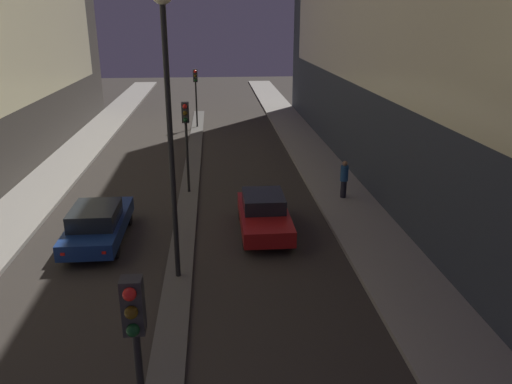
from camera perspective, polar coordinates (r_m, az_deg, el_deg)
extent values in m
cube|color=#56544F|center=(24.96, -7.50, 1.15)|extent=(0.87, 38.76, 0.10)
cube|color=#2D2D2D|center=(7.73, -13.87, -12.50)|extent=(0.32, 0.28, 0.90)
sphere|color=red|center=(7.42, -14.26, -11.26)|extent=(0.20, 0.20, 0.20)
sphere|color=#4C380A|center=(7.58, -14.07, -13.21)|extent=(0.20, 0.20, 0.20)
sphere|color=#0F3D19|center=(7.74, -13.89, -15.09)|extent=(0.20, 0.20, 0.20)
cylinder|color=black|center=(22.97, -7.84, 3.89)|extent=(0.12, 0.12, 3.25)
cube|color=#2D2D2D|center=(22.51, -8.08, 8.99)|extent=(0.32, 0.28, 0.90)
sphere|color=red|center=(22.28, -8.14, 9.66)|extent=(0.20, 0.20, 0.20)
sphere|color=#4C380A|center=(22.33, -8.11, 8.90)|extent=(0.20, 0.20, 0.20)
sphere|color=#0F3D19|center=(22.38, -8.07, 8.15)|extent=(0.20, 0.20, 0.20)
cylinder|color=black|center=(37.18, -6.82, 9.89)|extent=(0.12, 0.12, 3.25)
cube|color=#2D2D2D|center=(36.90, -6.95, 13.07)|extent=(0.32, 0.28, 0.90)
sphere|color=red|center=(36.69, -6.98, 13.51)|extent=(0.20, 0.20, 0.20)
sphere|color=#4C380A|center=(36.72, -6.96, 13.04)|extent=(0.20, 0.20, 0.20)
sphere|color=#0F3D19|center=(36.75, -6.94, 12.58)|extent=(0.20, 0.20, 0.20)
cylinder|color=black|center=(14.63, -9.68, 4.68)|extent=(0.16, 0.16, 8.11)
cube|color=navy|center=(19.12, -17.53, -3.70)|extent=(1.85, 4.62, 0.55)
cube|color=black|center=(18.60, -17.93, -2.51)|extent=(1.58, 2.08, 0.59)
cube|color=red|center=(17.24, -21.23, -6.65)|extent=(0.14, 0.04, 0.10)
cube|color=red|center=(16.91, -16.99, -6.65)|extent=(0.14, 0.04, 0.10)
cylinder|color=black|center=(20.70, -18.86, -2.89)|extent=(0.22, 0.64, 0.64)
cylinder|color=black|center=(20.36, -14.39, -2.80)|extent=(0.22, 0.64, 0.64)
cylinder|color=black|center=(18.17, -20.89, -6.30)|extent=(0.22, 0.64, 0.64)
cylinder|color=black|center=(17.78, -15.81, -6.29)|extent=(0.22, 0.64, 0.64)
cube|color=maroon|center=(18.92, 0.94, -2.95)|extent=(1.80, 4.29, 0.58)
cube|color=black|center=(19.01, 0.85, -1.01)|extent=(1.53, 1.93, 0.54)
cube|color=red|center=(20.85, -1.38, -0.69)|extent=(0.14, 0.04, 0.10)
cube|color=red|center=(20.96, 2.07, -0.59)|extent=(0.14, 0.04, 0.10)
cylinder|color=black|center=(20.20, -1.68, -2.35)|extent=(0.22, 0.64, 0.64)
cylinder|color=black|center=(20.34, 2.78, -2.21)|extent=(0.22, 0.64, 0.64)
cylinder|color=black|center=(17.76, -1.19, -5.52)|extent=(0.22, 0.64, 0.64)
cylinder|color=black|center=(17.92, 3.89, -5.33)|extent=(0.22, 0.64, 0.64)
cylinder|color=black|center=(22.57, 9.96, 0.35)|extent=(0.26, 0.26, 0.77)
cylinder|color=navy|center=(22.35, 10.07, 2.12)|extent=(0.35, 0.35, 0.69)
sphere|color=#9E704C|center=(22.22, 10.14, 3.24)|extent=(0.22, 0.22, 0.22)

